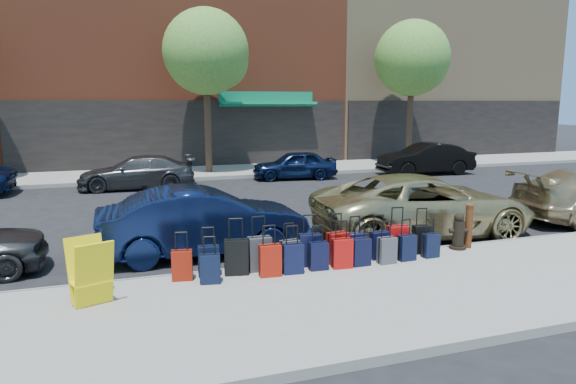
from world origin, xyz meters
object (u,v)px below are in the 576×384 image
object	(u,v)px
car_near_2	(423,205)
car_far_1	(137,172)
car_far_2	(295,165)
car_near_1	(204,222)
bollard	(469,225)
car_far_3	(426,159)
suitcase_front_5	(310,250)
fire_hydrant	(458,232)
tree_right	(415,60)
display_rack	(90,272)
tree_center	(209,54)

from	to	relation	value
car_near_2	car_far_1	size ratio (longest dim) A/B	1.26
car_far_1	car_far_2	xyz separation A→B (m)	(6.63, 0.44, -0.02)
car_near_1	car_near_2	distance (m)	5.50
bollard	car_far_3	xyz separation A→B (m)	(6.36, 11.29, 0.07)
suitcase_front_5	car_near_1	bearing A→B (deg)	143.47
fire_hydrant	car_far_1	xyz separation A→B (m)	(-6.28, 11.39, 0.12)
bollard	car_far_1	xyz separation A→B (m)	(-6.54, 11.39, -0.01)
car_near_2	car_far_3	bearing A→B (deg)	-29.85
fire_hydrant	car_near_2	world-z (taller)	car_near_2
suitcase_front_5	car_far_2	bearing A→B (deg)	82.67
fire_hydrant	car_far_1	distance (m)	13.01
car_far_2	fire_hydrant	bearing A→B (deg)	5.73
car_near_2	car_far_2	distance (m)	10.08
fire_hydrant	car_far_2	size ratio (longest dim) A/B	0.22
suitcase_front_5	car_far_2	distance (m)	12.51
car_far_2	tree_right	bearing A→B (deg)	115.69
bollard	car_near_1	xyz separation A→B (m)	(-5.52, 1.82, 0.10)
fire_hydrant	suitcase_front_5	bearing A→B (deg)	-161.12
suitcase_front_5	fire_hydrant	bearing A→B (deg)	11.78
car_far_1	display_rack	bearing A→B (deg)	-1.57
tree_center	car_far_1	bearing A→B (deg)	-140.38
fire_hydrant	bollard	xyz separation A→B (m)	(0.26, 0.00, 0.13)
car_far_2	tree_center	bearing A→B (deg)	-119.66
tree_right	car_far_1	bearing A→B (deg)	-168.44
suitcase_front_5	car_far_1	world-z (taller)	car_far_1
suitcase_front_5	car_far_2	xyz separation A→B (m)	(3.86, 11.90, 0.15)
fire_hydrant	car_near_2	bearing A→B (deg)	99.92
car_far_1	car_far_2	distance (m)	6.65
display_rack	car_far_2	size ratio (longest dim) A/B	0.29
suitcase_front_5	car_far_1	bearing A→B (deg)	114.23
tree_center	fire_hydrant	world-z (taller)	tree_center
bollard	car_near_1	size ratio (longest dim) A/B	0.21
display_rack	car_far_1	distance (m)	12.21
tree_center	tree_right	world-z (taller)	same
tree_center	car_far_3	xyz separation A→B (m)	(9.45, -2.95, -4.69)
tree_center	car_far_3	distance (m)	10.95
car_near_2	car_far_1	world-z (taller)	car_near_2
display_rack	car_far_1	bearing A→B (deg)	64.46
tree_right	car_far_2	bearing A→B (deg)	-161.75
fire_hydrant	car_far_2	world-z (taller)	car_far_2
car_far_1	car_far_2	bearing A→B (deg)	97.96
tree_center	display_rack	xyz separation A→B (m)	(-4.66, -15.00, -4.74)
tree_center	suitcase_front_5	distance (m)	15.16
display_rack	car_far_2	world-z (taller)	car_far_2
tree_center	car_near_2	world-z (taller)	tree_center
tree_right	car_far_3	xyz separation A→B (m)	(-1.05, -2.95, -4.69)
suitcase_front_5	display_rack	world-z (taller)	display_rack
fire_hydrant	bollard	bearing A→B (deg)	18.25
bollard	car_far_3	bearing A→B (deg)	60.61
display_rack	car_far_3	world-z (taller)	car_far_3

